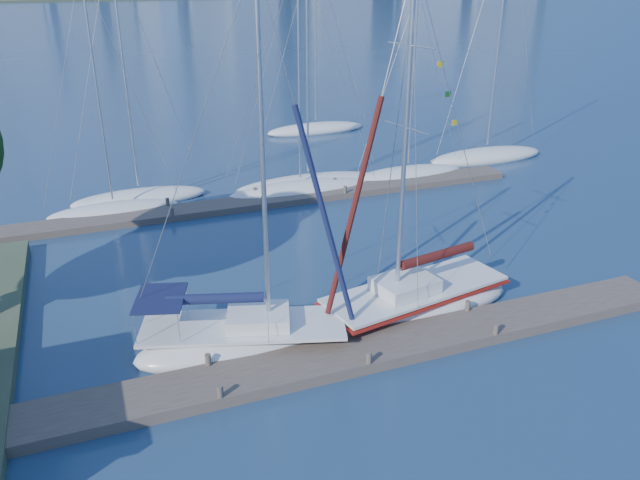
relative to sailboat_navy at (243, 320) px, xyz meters
name	(u,v)px	position (x,y,z in m)	size (l,w,h in m)	color
ground	(357,358)	(3.47, -2.13, -1.11)	(700.00, 700.00, 0.00)	navy
near_dock	(358,354)	(3.47, -2.13, -0.91)	(26.00, 2.00, 0.40)	#493E36
far_dock	(276,200)	(5.47, 13.87, -0.93)	(30.00, 1.80, 0.36)	#493E36
sailboat_navy	(243,320)	(0.00, 0.00, 0.00)	(8.12, 4.65, 13.30)	silver
sailboat_maroon	(416,286)	(6.98, 0.19, -0.06)	(8.52, 4.11, 13.28)	silver
bg_boat_0	(114,210)	(-3.37, 15.29, -0.87)	(7.11, 2.45, 12.95)	silver
bg_boat_1	(140,197)	(-1.83, 16.87, -0.85)	(7.93, 3.98, 14.14)	silver
bg_boat_2	(300,189)	(7.33, 14.85, -0.84)	(9.08, 5.67, 14.09)	silver
bg_boat_3	(308,184)	(8.12, 15.66, -0.82)	(9.53, 3.33, 15.59)	silver
bg_boat_4	(408,174)	(14.78, 15.24, -0.86)	(8.00, 3.30, 11.77)	silver
bg_boat_5	(486,156)	(21.91, 16.92, -0.80)	(9.18, 3.71, 16.64)	silver
bg_boat_7	(316,129)	(13.59, 28.90, -0.83)	(8.56, 3.54, 15.04)	silver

